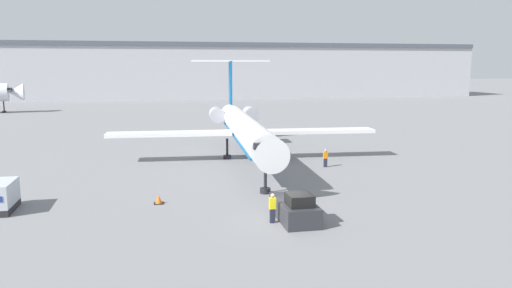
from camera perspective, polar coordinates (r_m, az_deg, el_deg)
ground_plane at (r=31.33m, az=3.60°, el=-8.82°), size 600.00×600.00×0.00m
terminal_building at (r=148.97m, az=-8.76°, el=8.28°), size 180.00×16.80×16.04m
airplane_main at (r=50.74m, az=-1.44°, el=2.05°), size 27.33×32.07×10.23m
pushback_tug at (r=31.48m, az=4.46°, el=-7.37°), size 2.13×4.78×1.91m
luggage_cart at (r=37.18m, az=-27.24°, el=-5.37°), size 1.76×3.31×1.99m
worker_near_tug at (r=30.73m, az=1.90°, el=-7.26°), size 0.40×0.26×1.84m
worker_by_wing at (r=47.78m, az=7.95°, el=-1.56°), size 0.40×0.24×1.72m
traffic_cone_left at (r=35.72m, az=-11.05°, el=-6.25°), size 0.68×0.68×0.60m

